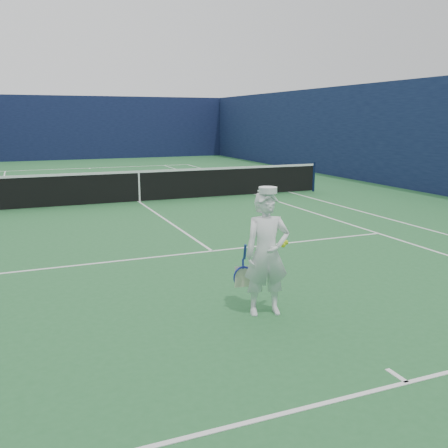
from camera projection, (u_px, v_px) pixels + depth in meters
The scene contains 5 objects.
ground at pixel (140, 202), 15.77m from camera, with size 80.00×80.00×0.00m, color #266432.
court_markings at pixel (140, 202), 15.77m from camera, with size 11.03×23.83×0.01m.
windscreen_fence at pixel (137, 138), 15.35m from camera, with size 20.12×36.12×4.00m.
tennis_net at pixel (139, 185), 15.65m from camera, with size 12.88×0.09×1.07m.
tennis_player at pixel (267, 253), 6.64m from camera, with size 0.75×0.58×1.74m.
Camera 1 is at (-3.44, -15.41, 2.61)m, focal length 40.00 mm.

